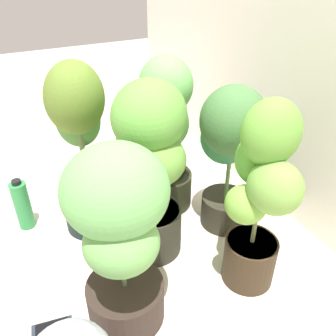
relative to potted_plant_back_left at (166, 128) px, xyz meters
The scene contains 9 objects.
ground_plane 0.62m from the potted_plant_back_left, 51.06° to the right, with size 8.00×8.00×0.00m, color silver.
potted_plant_back_left is the anchor object (origin of this frame).
potted_plant_back_right 0.61m from the potted_plant_back_left, ahead, with size 0.38×0.32×0.79m.
potted_plant_back_center 0.32m from the potted_plant_back_left, 36.48° to the left, with size 0.40×0.38×0.70m.
potted_plant_front_right 0.70m from the potted_plant_back_left, 39.04° to the right, with size 0.45×0.38×0.72m.
potted_plant_front_left 0.40m from the potted_plant_back_left, 93.68° to the right, with size 0.39×0.34×0.81m.
potted_plant_center 0.34m from the potted_plant_back_left, 37.40° to the right, with size 0.48×0.41×0.79m.
cell_phone 0.96m from the potted_plant_back_left, 55.70° to the right, with size 0.09×0.15×0.01m.
nutrient_bottle 0.78m from the potted_plant_back_left, 101.60° to the right, with size 0.08×0.08×0.27m.
Camera 1 is at (1.08, -0.34, 1.17)m, focal length 37.64 mm.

